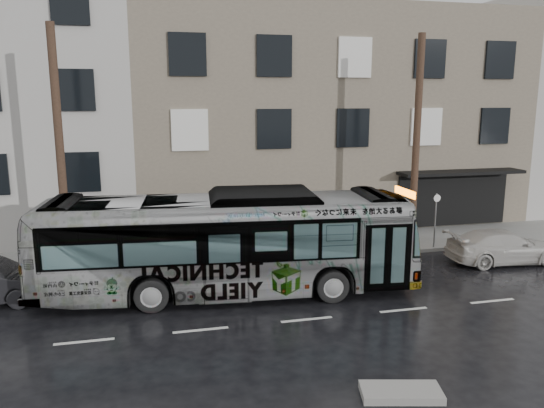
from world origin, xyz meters
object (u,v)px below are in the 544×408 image
at_px(sign_post, 435,221).
at_px(bus, 227,243).
at_px(white_sedan, 503,247).
at_px(utility_pole_front, 416,145).
at_px(utility_pole_rear, 60,153).

relative_size(sign_post, bus, 0.19).
relative_size(bus, white_sedan, 2.75).
bearing_deg(white_sedan, utility_pole_front, 56.49).
relative_size(utility_pole_front, bus, 0.71).
distance_m(sign_post, white_sedan, 2.94).
bearing_deg(white_sedan, sign_post, 43.12).
bearing_deg(utility_pole_rear, white_sedan, -7.43).
height_order(utility_pole_front, utility_pole_rear, same).
height_order(utility_pole_rear, white_sedan, utility_pole_rear).
distance_m(utility_pole_rear, white_sedan, 17.53).
distance_m(sign_post, bus, 10.06).
bearing_deg(sign_post, white_sedan, -50.39).
height_order(utility_pole_front, white_sedan, utility_pole_front).
xyz_separation_m(utility_pole_rear, white_sedan, (16.93, -2.21, -3.98)).
bearing_deg(white_sedan, bus, 97.69).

